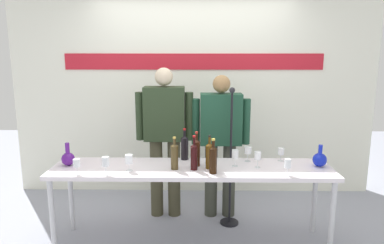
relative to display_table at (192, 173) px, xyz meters
name	(u,v)px	position (x,y,z in m)	size (l,w,h in m)	color
ground_plane	(192,242)	(0.00, 0.00, -0.72)	(10.00, 10.00, 0.00)	#989CA9
back_wall	(194,79)	(0.00, 1.39, 0.78)	(4.64, 0.11, 3.00)	white
display_table	(192,173)	(0.00, 0.00, 0.00)	(2.63, 0.59, 0.78)	white
decanter_blue_left	(68,158)	(-1.18, 0.03, 0.13)	(0.13, 0.13, 0.22)	#551A83
decanter_blue_right	(320,159)	(1.21, 0.03, 0.13)	(0.13, 0.13, 0.21)	#1223BA
presenter_left	(165,133)	(-0.31, 0.61, 0.25)	(0.63, 0.22, 1.68)	#3F3C29
presenter_right	(221,137)	(0.31, 0.61, 0.20)	(0.64, 0.22, 1.60)	#393B30
wine_bottle_0	(197,152)	(0.04, 0.04, 0.20)	(0.07, 0.07, 0.33)	#34180C
wine_bottle_1	(194,156)	(0.02, -0.08, 0.19)	(0.06, 0.06, 0.32)	black
wine_bottle_2	(174,155)	(-0.16, -0.06, 0.19)	(0.07, 0.07, 0.31)	#43361A
wine_bottle_3	(213,159)	(0.19, -0.17, 0.20)	(0.07, 0.07, 0.32)	black
wine_bottle_4	(209,155)	(0.16, -0.04, 0.19)	(0.07, 0.07, 0.32)	#4E320B
wine_bottle_5	(185,147)	(-0.08, 0.24, 0.19)	(0.07, 0.07, 0.32)	black
wine_glass_left_0	(129,159)	(-0.57, -0.12, 0.17)	(0.07, 0.07, 0.15)	white
wine_glass_left_1	(77,163)	(-1.01, -0.23, 0.16)	(0.06, 0.06, 0.14)	white
wine_glass_left_2	(106,162)	(-0.75, -0.23, 0.18)	(0.06, 0.06, 0.16)	white
wine_glass_right_0	(258,156)	(0.62, -0.01, 0.17)	(0.06, 0.06, 0.15)	white
wine_glass_right_1	(288,164)	(0.84, -0.21, 0.16)	(0.06, 0.06, 0.15)	white
wine_glass_right_2	(281,152)	(0.88, 0.20, 0.16)	(0.06, 0.06, 0.13)	white
wine_glass_right_3	(248,151)	(0.55, 0.18, 0.17)	(0.07, 0.07, 0.15)	white
wine_glass_right_4	(235,154)	(0.41, 0.03, 0.18)	(0.06, 0.06, 0.16)	white
microphone_stand	(230,180)	(0.40, 0.40, -0.22)	(0.20, 0.20, 1.49)	black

